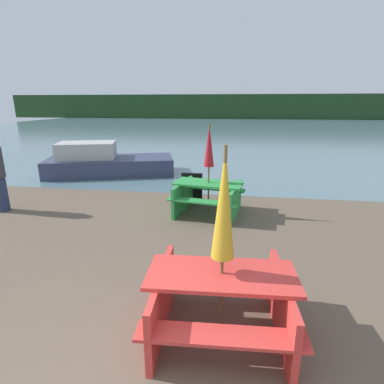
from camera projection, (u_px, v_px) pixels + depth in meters
The scene contains 8 objects.
water at pixel (226, 128), 32.31m from camera, with size 60.00×50.00×0.00m.
far_treeline at pixel (231, 107), 50.71m from camera, with size 80.00×1.60×4.00m.
picnic_table_red at pixel (221, 297), 3.30m from camera, with size 1.68×1.47×0.75m.
picnic_table_green at pixel (208, 195), 6.98m from camera, with size 1.75×1.61×0.75m.
umbrella_crimson at pixel (209, 147), 6.66m from camera, with size 0.23×0.23×2.08m.
umbrella_gold at pixel (224, 205), 2.99m from camera, with size 0.24×0.24×2.12m.
boat at pixel (106, 162), 10.90m from camera, with size 4.76×2.96×1.18m.
signboard at pixel (192, 187), 7.91m from camera, with size 0.55×0.08×0.75m.
Camera 1 is at (1.12, -1.36, 2.50)m, focal length 28.00 mm.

